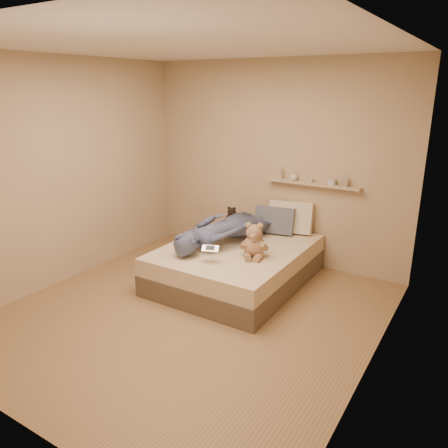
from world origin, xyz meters
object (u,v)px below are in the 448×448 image
Objects in this scene: game_console at (210,249)px; pillow_grey at (275,220)px; dark_plush at (232,217)px; wall_shelf at (312,184)px; teddy_bear at (254,243)px; person at (226,228)px; pillow_cream at (291,217)px; bed at (236,264)px.

pillow_grey is at bearing 83.66° from game_console.
dark_plush is 1.18m from wall_shelf.
teddy_bear is at bearing 50.91° from game_console.
pillow_grey is at bearing 101.24° from teddy_bear.
dark_plush is at bearing -166.35° from wall_shelf.
dark_plush is at bearing 133.18° from teddy_bear.
pillow_grey is 0.66m from wall_shelf.
person reaches higher than dark_plush.
person is at bearing 106.70° from game_console.
teddy_bear is at bearing -46.82° from dark_plush.
pillow_cream is at bearing 12.06° from dark_plush.
person is 1.21m from wall_shelf.
dark_plush is 0.17× the size of person.
pillow_cream is 0.35× the size of person.
teddy_bear reaches higher than pillow_grey.
pillow_grey is 0.72m from person.
wall_shelf is at bearing 29.30° from pillow_grey.
pillow_grey is 0.42× the size of wall_shelf.
teddy_bear reaches higher than game_console.
pillow_cream is 1.10× the size of pillow_grey.
person is (-0.19, 0.63, 0.03)m from game_console.
bed is at bearing -111.05° from pillow_cream.
teddy_bear is (0.34, -0.19, 0.39)m from bed.
teddy_bear reaches higher than bed.
bed is 7.14× the size of dark_plush.
pillow_grey is at bearing 76.97° from bed.
teddy_bear is 1.17m from dark_plush.
game_console is 1.34m from dark_plush.
wall_shelf is at bearing 70.39° from game_console.
person is (-0.33, -0.64, 0.02)m from pillow_grey.
pillow_cream reaches higher than bed.
dark_plush is 0.53× the size of pillow_grey.
bed is at bearing -103.03° from pillow_grey.
person is at bearing 163.76° from bed.
pillow_cream reaches higher than teddy_bear.
teddy_bear is 0.90m from pillow_grey.
dark_plush is 0.81m from pillow_cream.
bed is 4.71× the size of teddy_bear.
pillow_grey is (-0.18, 0.88, 0.00)m from teddy_bear.
person is at bearing -130.06° from wall_shelf.
dark_plush is 0.48× the size of pillow_cream.
person is at bearing -122.23° from pillow_cream.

